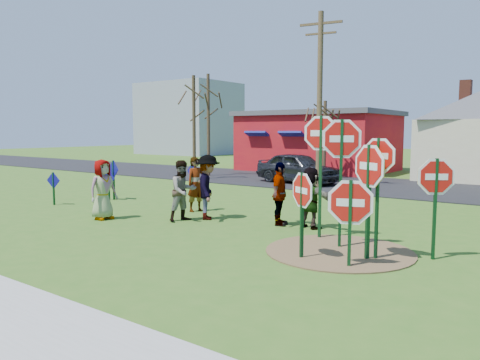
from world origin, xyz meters
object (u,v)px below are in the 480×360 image
Objects in this scene: stop_sign_b at (321,145)px; utility_pole at (320,97)px; stop_sign_a at (302,197)px; person_b at (196,184)px; stop_sign_c at (378,170)px; person_a at (103,189)px; stop_sign_d at (436,184)px; suv at (298,168)px.

utility_pole is (-4.65, 9.20, 1.88)m from stop_sign_b.
stop_sign_b is 0.40× the size of utility_pole.
stop_sign_a is 6.32m from person_b.
stop_sign_b is 2.13m from stop_sign_c.
person_a is 1.00× the size of person_b.
stop_sign_d is 7.92m from person_b.
stop_sign_c reaches higher than person_b.
stop_sign_d is at bearing -129.81° from suv.
stop_sign_c reaches higher than person_a.
utility_pole is at bearing 94.21° from stop_sign_d.
person_b is at bearing 169.67° from stop_sign_c.
person_b is at bearing 135.71° from stop_sign_d.
person_a is at bearing -169.19° from stop_sign_c.
person_b is at bearing -21.66° from person_a.
utility_pole is at bearing 129.56° from stop_sign_c.
person_a is at bearing 153.92° from stop_sign_d.
person_a is at bearing -98.93° from utility_pole.
stop_sign_b is 1.20× the size of stop_sign_c.
person_b is (-7.75, 1.47, -0.67)m from stop_sign_d.
stop_sign_c is 12.33m from utility_pole.
utility_pole reaches higher than person_b.
stop_sign_c is at bearing -57.86° from utility_pole.
stop_sign_c reaches higher than suv.
stop_sign_a is 2.21m from stop_sign_b.
stop_sign_b reaches higher than stop_sign_c.
utility_pole is at bearing -4.06° from person_a.
suv is at bearing 133.04° from stop_sign_c.
stop_sign_c is 0.33× the size of utility_pole.
stop_sign_d is 0.28× the size of utility_pole.
stop_sign_d is 1.24× the size of person_b.
stop_sign_b reaches higher than person_a.
utility_pole is (1.69, 10.73, 3.27)m from person_a.
person_a is 11.74m from suv.
stop_sign_d is 1.24× the size of person_a.
stop_sign_a is 0.24× the size of utility_pole.
stop_sign_d is 9.18m from person_a.
person_a is 2.97m from person_b.
suv is at bearing 96.98° from stop_sign_d.
utility_pole reaches higher than suv.
utility_pole reaches higher than stop_sign_d.
person_a is at bearing 168.26° from person_b.
stop_sign_b is at bearing -138.73° from suv.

